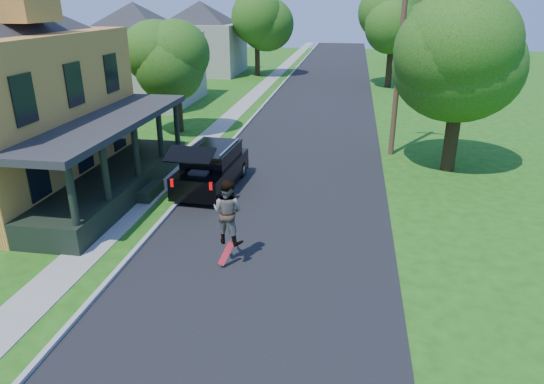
% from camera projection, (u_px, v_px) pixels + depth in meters
% --- Properties ---
extents(ground, '(140.00, 140.00, 0.00)m').
position_uv_depth(ground, '(252.00, 292.00, 13.15)').
color(ground, '#1D5210').
rests_on(ground, ground).
extents(street, '(8.00, 120.00, 0.02)m').
position_uv_depth(street, '(313.00, 121.00, 31.47)').
color(street, black).
rests_on(street, ground).
extents(curb, '(0.15, 120.00, 0.12)m').
position_uv_depth(curb, '(252.00, 119.00, 32.08)').
color(curb, '#9C9D98').
rests_on(curb, ground).
extents(sidewalk, '(1.30, 120.00, 0.03)m').
position_uv_depth(sidewalk, '(230.00, 118.00, 32.31)').
color(sidewalk, gray).
rests_on(sidewalk, ground).
extents(front_walk, '(6.50, 1.20, 0.03)m').
position_uv_depth(front_walk, '(56.00, 191.00, 20.08)').
color(front_walk, gray).
rests_on(front_walk, ground).
extents(neighbor_house_mid, '(12.78, 12.78, 8.30)m').
position_uv_depth(neighbor_house_mid, '(137.00, 45.00, 35.61)').
color(neighbor_house_mid, '#A09B8E').
rests_on(neighbor_house_mid, ground).
extents(neighbor_house_far, '(12.78, 12.78, 8.30)m').
position_uv_depth(neighbor_house_far, '(201.00, 32.00, 50.27)').
color(neighbor_house_far, '#A09B8E').
rests_on(neighbor_house_far, ground).
extents(black_suv, '(2.17, 5.08, 2.32)m').
position_uv_depth(black_suv, '(212.00, 168.00, 20.06)').
color(black_suv, black).
rests_on(black_suv, ground).
extents(skateboarder, '(1.11, 0.96, 1.95)m').
position_uv_depth(skateboarder, '(228.00, 212.00, 14.06)').
color(skateboarder, black).
rests_on(skateboarder, ground).
extents(skateboard, '(0.44, 0.42, 0.68)m').
position_uv_depth(skateboard, '(226.00, 254.00, 14.25)').
color(skateboard, red).
rests_on(skateboard, ground).
extents(tree_left_mid, '(5.06, 5.10, 6.89)m').
position_uv_depth(tree_left_mid, '(174.00, 54.00, 27.47)').
color(tree_left_mid, black).
rests_on(tree_left_mid, ground).
extents(tree_left_far, '(6.16, 6.29, 8.29)m').
position_uv_depth(tree_left_far, '(257.00, 19.00, 47.95)').
color(tree_left_far, black).
rests_on(tree_left_far, ground).
extents(tree_right_near, '(5.91, 5.62, 8.37)m').
position_uv_depth(tree_right_near, '(463.00, 47.00, 20.53)').
color(tree_right_near, black).
rests_on(tree_right_near, ground).
extents(tree_right_mid, '(6.58, 6.79, 8.88)m').
position_uv_depth(tree_right_mid, '(394.00, 16.00, 41.42)').
color(tree_right_mid, black).
rests_on(tree_right_mid, ground).
extents(tree_right_far, '(6.40, 6.12, 8.56)m').
position_uv_depth(tree_right_far, '(409.00, 16.00, 56.15)').
color(tree_right_far, black).
rests_on(tree_right_far, ground).
extents(utility_pole_near, '(1.60, 0.35, 10.37)m').
position_uv_depth(utility_pole_near, '(401.00, 46.00, 22.81)').
color(utility_pole_near, '#3F2E1D').
rests_on(utility_pole_near, ground).
extents(utility_pole_far, '(1.62, 0.27, 9.81)m').
position_uv_depth(utility_pole_far, '(405.00, 25.00, 46.64)').
color(utility_pole_far, '#3F2E1D').
rests_on(utility_pole_far, ground).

